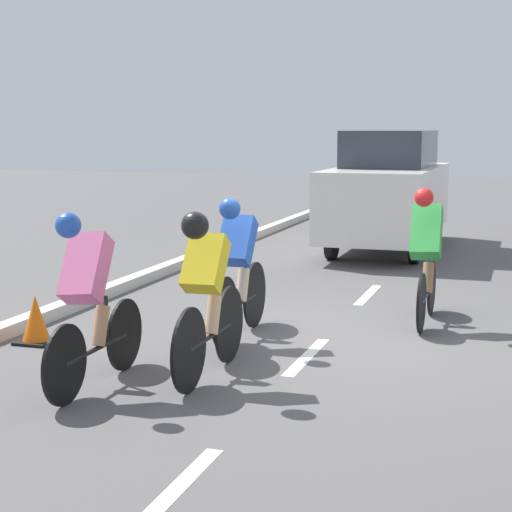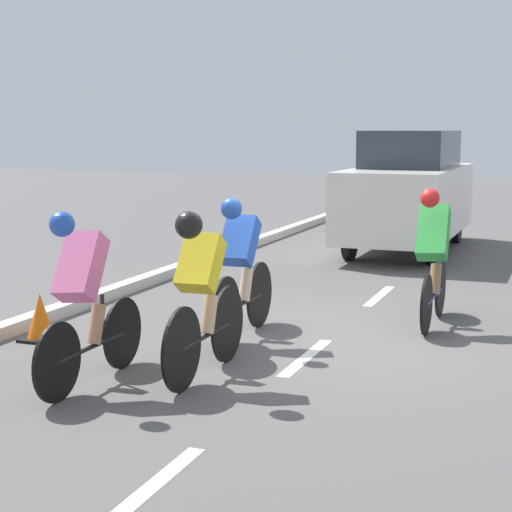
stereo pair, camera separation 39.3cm
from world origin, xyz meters
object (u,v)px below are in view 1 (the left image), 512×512
(cyclist_blue, at_px, (238,266))
(support_car, at_px, (388,190))
(cyclist_green, at_px, (426,253))
(cyclist_pink, at_px, (89,297))
(traffic_cone, at_px, (36,320))
(cyclist_yellow, at_px, (206,291))

(cyclist_blue, height_order, support_car, support_car)
(cyclist_green, relative_size, cyclist_pink, 0.95)
(cyclist_pink, relative_size, support_car, 0.37)
(cyclist_blue, height_order, traffic_cone, cyclist_blue)
(traffic_cone, bearing_deg, cyclist_blue, -157.31)
(cyclist_yellow, bearing_deg, support_car, -91.35)
(support_car, xyz_separation_m, traffic_cone, (2.30, 7.81, -0.83))
(cyclist_yellow, height_order, cyclist_green, cyclist_green)
(cyclist_green, height_order, cyclist_pink, cyclist_green)
(cyclist_yellow, height_order, traffic_cone, cyclist_yellow)
(cyclist_yellow, xyz_separation_m, support_car, (-0.20, -8.45, 0.29))
(cyclist_yellow, bearing_deg, traffic_cone, -16.96)
(traffic_cone, bearing_deg, cyclist_green, -150.89)
(cyclist_blue, xyz_separation_m, support_car, (-0.41, -7.02, 0.30))
(cyclist_yellow, bearing_deg, cyclist_green, -120.14)
(cyclist_blue, distance_m, traffic_cone, 2.12)
(cyclist_yellow, distance_m, cyclist_blue, 1.45)
(cyclist_yellow, bearing_deg, cyclist_blue, -81.80)
(cyclist_green, bearing_deg, cyclist_pink, 53.72)
(cyclist_green, distance_m, support_car, 5.94)
(cyclist_green, xyz_separation_m, support_car, (1.35, -5.78, 0.26))
(cyclist_yellow, distance_m, cyclist_pink, 0.99)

